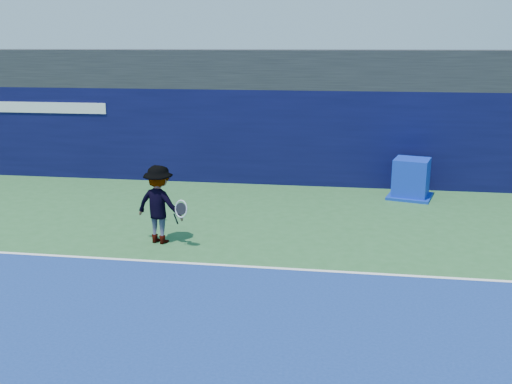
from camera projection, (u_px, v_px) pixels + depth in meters
The scene contains 7 objects.
ground at pixel (148, 336), 8.82m from camera, with size 80.00×80.00×0.00m, color #2A5E30.
baseline at pixel (196, 264), 11.69m from camera, with size 24.00×0.10×0.01m, color white.
stadium_band at pixel (257, 68), 18.92m from camera, with size 36.00×3.00×1.20m, color black.
back_wall_assembly at pixel (253, 136), 18.49m from camera, with size 36.00×1.03×3.00m.
equipment_cart at pixel (411, 180), 16.65m from camera, with size 1.48×1.48×1.16m.
tennis_player at pixel (159, 204), 12.78m from camera, with size 1.40×0.94×1.78m.
tennis_ball at pixel (151, 179), 14.04m from camera, with size 0.08×0.08×0.08m.
Camera 1 is at (2.84, -7.64, 4.37)m, focal length 40.00 mm.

